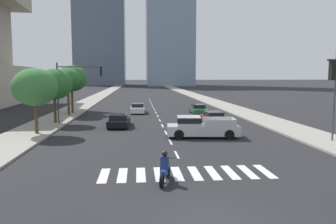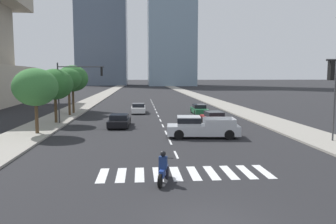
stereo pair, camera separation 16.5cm
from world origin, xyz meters
name	(u,v)px [view 1 (the left image)]	position (x,y,z in m)	size (l,w,h in m)	color
sidewalk_east	(249,114)	(11.46, 30.00, 0.07)	(4.00, 260.00, 0.15)	gray
sidewalk_west	(61,116)	(-11.46, 30.00, 0.07)	(4.00, 260.00, 0.15)	gray
crosswalk_near	(186,173)	(0.00, 5.93, 0.00)	(8.55, 2.46, 0.01)	silver
lane_divider_center	(156,112)	(0.00, 33.93, 0.00)	(0.14, 50.00, 0.01)	silver
motorcycle_lead	(165,170)	(-1.16, 4.60, 0.58)	(0.86, 2.05, 1.49)	black
pickup_truck	(199,127)	(2.46, 15.58, 0.81)	(5.81, 2.60, 1.67)	#B7BABF
sedan_black_0	(119,121)	(-4.18, 21.80, 0.56)	(2.05, 4.71, 1.20)	black
sedan_white_1	(138,108)	(-2.42, 33.46, 0.59)	(1.81, 4.42, 1.28)	silver
sedan_red_2	(214,118)	(5.22, 22.49, 0.58)	(2.09, 4.90, 1.27)	maroon
sedan_green_3	(199,109)	(5.35, 31.75, 0.56)	(1.76, 4.36, 1.21)	#1E6038
traffic_signal_far	(75,82)	(-8.59, 23.77, 4.26)	(4.83, 0.28, 5.98)	#333335
street_lamp_east	(336,71)	(11.76, 12.70, 5.21)	(0.50, 0.24, 8.89)	#3F3F42
street_tree_nearest	(35,87)	(-10.66, 17.81, 3.92)	(3.61, 3.61, 5.32)	#4C3823
street_tree_second	(54,84)	(-10.66, 24.08, 3.99)	(3.61, 3.61, 5.39)	#4C3823
street_tree_third	(68,79)	(-10.66, 30.66, 4.42)	(3.02, 3.02, 5.58)	#4C3823
street_tree_fourth	(72,79)	(-10.66, 33.03, 4.50)	(3.88, 3.88, 6.01)	#4C3823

